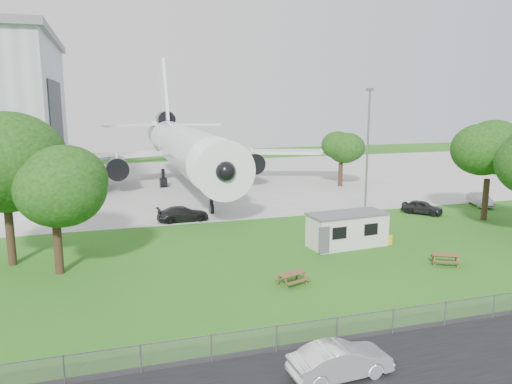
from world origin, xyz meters
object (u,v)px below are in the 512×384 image
object	(u,v)px
site_cabin	(347,229)
picnic_east	(445,265)
picnic_west	(292,285)
airliner	(183,145)
car_centre_sedan	(340,361)

from	to	relation	value
site_cabin	picnic_east	size ratio (longest dim) A/B	3.81
picnic_west	airliner	bearing A→B (deg)	71.48
picnic_west	picnic_east	bearing A→B (deg)	-17.66
airliner	site_cabin	world-z (taller)	airliner
picnic_west	car_centre_sedan	distance (m)	10.46
airliner	picnic_west	size ratio (longest dim) A/B	26.52
site_cabin	picnic_west	xyz separation A→B (m)	(-7.10, -6.48, -1.31)
picnic_west	car_centre_sedan	bearing A→B (deg)	-119.82
picnic_west	picnic_east	size ratio (longest dim) A/B	1.00
picnic_east	car_centre_sedan	xyz separation A→B (m)	(-13.32, -10.65, 0.72)
picnic_east	airliner	bearing A→B (deg)	136.46
site_cabin	picnic_west	distance (m)	9.70
site_cabin	car_centre_sedan	world-z (taller)	site_cabin
airliner	site_cabin	distance (m)	32.50
airliner	site_cabin	xyz separation A→B (m)	(7.79, -31.31, -3.96)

